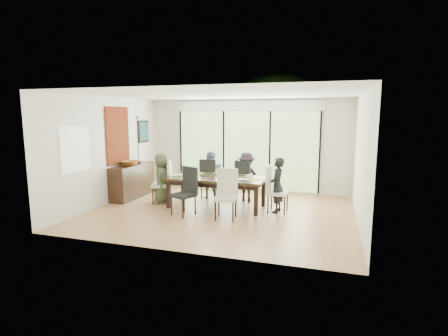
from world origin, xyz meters
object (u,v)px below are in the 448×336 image
(chair_right_end, at_px, (278,189))
(person_far_right, at_px, (247,177))
(cup_c, at_px, (250,176))
(chair_near_left, at_px, (183,191))
(chair_near_right, at_px, (226,194))
(bowl, at_px, (130,163))
(chair_far_left, at_px, (211,178))
(cup_b, at_px, (221,176))
(chair_left_end, at_px, (161,182))
(person_right_end, at_px, (277,185))
(table_top, at_px, (217,178))
(chair_far_right, at_px, (247,180))
(sideboard, at_px, (133,181))
(cup_a, at_px, (192,173))
(laptop, at_px, (183,176))
(vase, at_px, (219,175))
(person_far_left, at_px, (210,175))
(person_left_end, at_px, (162,178))

(chair_right_end, distance_m, person_far_right, 1.27)
(cup_c, bearing_deg, chair_right_end, -8.13)
(chair_near_left, distance_m, chair_near_right, 1.00)
(chair_right_end, xyz_separation_m, bowl, (-4.03, 0.21, 0.42))
(chair_far_left, distance_m, cup_b, 1.15)
(chair_left_end, xyz_separation_m, person_right_end, (2.98, 0.00, 0.09))
(chair_left_end, height_order, chair_near_left, same)
(chair_right_end, distance_m, chair_near_right, 1.33)
(table_top, relative_size, person_right_end, 1.86)
(person_right_end, bearing_deg, chair_far_right, -128.30)
(cup_c, distance_m, sideboard, 3.36)
(cup_a, distance_m, bowl, 1.84)
(chair_near_right, bearing_deg, chair_far_right, 81.29)
(chair_far_right, xyz_separation_m, laptop, (-1.40, -0.95, 0.21))
(chair_far_right, distance_m, vase, 0.98)
(chair_far_left, bearing_deg, laptop, 70.49)
(chair_right_end, distance_m, sideboard, 4.04)
(person_far_right, distance_m, bowl, 3.16)
(person_far_left, xyz_separation_m, laptop, (-0.40, -0.93, 0.12))
(chair_far_left, bearing_deg, vase, 125.33)
(table_top, xyz_separation_m, cup_a, (-0.70, 0.15, 0.08))
(chair_near_left, bearing_deg, sideboard, 174.05)
(chair_near_right, height_order, vase, chair_near_right)
(chair_near_right, xyz_separation_m, person_left_end, (-1.98, 0.87, 0.09))
(table_top, relative_size, chair_left_end, 2.18)
(chair_far_left, xyz_separation_m, person_far_right, (1.00, -0.02, 0.09))
(person_far_left, xyz_separation_m, sideboard, (-2.08, -0.52, -0.19))
(person_left_end, bearing_deg, chair_far_left, -61.13)
(cup_b, xyz_separation_m, sideboard, (-2.68, 0.41, -0.34))
(table_top, bearing_deg, chair_near_left, -119.89)
(person_right_end, bearing_deg, chair_near_left, -62.16)
(chair_near_left, bearing_deg, bowl, 176.21)
(cup_b, bearing_deg, chair_far_left, 122.28)
(table_top, height_order, chair_left_end, chair_left_end)
(chair_far_left, bearing_deg, person_far_right, -177.82)
(chair_right_end, distance_m, person_right_end, 0.10)
(chair_left_end, distance_m, bowl, 1.13)
(chair_left_end, xyz_separation_m, vase, (1.55, 0.05, 0.26))
(chair_far_right, bearing_deg, person_far_left, 18.74)
(chair_far_right, bearing_deg, person_far_right, 107.59)
(person_left_end, xyz_separation_m, person_far_left, (1.03, 0.83, 0.00))
(chair_far_right, distance_m, cup_c, 0.83)
(chair_right_end, relative_size, cup_b, 11.00)
(chair_right_end, distance_m, cup_a, 2.22)
(bowl, bearing_deg, cup_a, -1.89)
(laptop, bearing_deg, chair_left_end, 169.04)
(cup_a, bearing_deg, chair_right_end, -3.90)
(person_far_left, bearing_deg, chair_near_left, 94.19)
(chair_far_right, bearing_deg, chair_right_end, 155.77)
(bowl, bearing_deg, person_left_end, -11.31)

